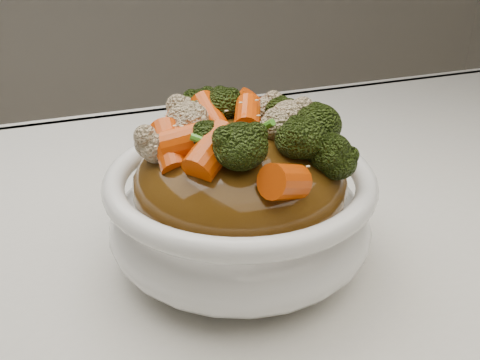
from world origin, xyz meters
name	(u,v)px	position (x,y,z in m)	size (l,w,h in m)	color
tablecloth	(280,279)	(0.00, 0.00, 0.73)	(1.20, 0.80, 0.04)	silver
bowl	(240,215)	(-0.03, 0.02, 0.79)	(0.22, 0.22, 0.09)	white
sauce_base	(240,183)	(-0.03, 0.02, 0.82)	(0.17, 0.17, 0.09)	#4D2F0D
carrots	(240,110)	(-0.03, 0.02, 0.88)	(0.17, 0.17, 0.05)	#D14406
broccoli	(240,112)	(-0.03, 0.02, 0.88)	(0.17, 0.17, 0.04)	black
cauliflower	(240,114)	(-0.03, 0.02, 0.88)	(0.17, 0.17, 0.04)	tan
scallions	(240,109)	(-0.03, 0.02, 0.89)	(0.13, 0.13, 0.02)	#429522
sesame_seeds	(240,109)	(-0.03, 0.02, 0.89)	(0.16, 0.16, 0.01)	beige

